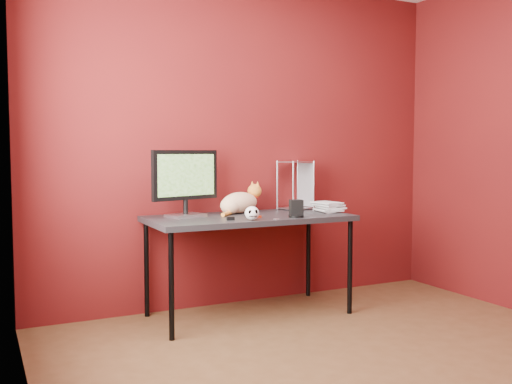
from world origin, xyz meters
name	(u,v)px	position (x,y,z in m)	size (l,w,h in m)	color
room	(385,110)	(0.00, 0.00, 1.45)	(3.52, 3.52, 2.61)	#4E321B
desk	(249,222)	(-0.15, 1.37, 0.70)	(1.50, 0.70, 0.75)	black
monitor	(185,180)	(-0.60, 1.51, 1.02)	(0.55, 0.25, 0.49)	silver
cat	(240,202)	(-0.14, 1.56, 0.83)	(0.45, 0.35, 0.24)	orange
skull_mug	(252,213)	(-0.26, 1.10, 0.80)	(0.10, 0.10, 0.10)	white
speaker	(296,209)	(0.11, 1.12, 0.81)	(0.11, 0.11, 0.13)	black
book_stack	(320,155)	(0.46, 1.36, 1.20)	(0.20, 0.25, 0.90)	beige
wire_rack	(295,185)	(0.39, 1.62, 0.95)	(0.27, 0.24, 0.40)	silver
pocket_knife	(255,217)	(-0.18, 1.20, 0.76)	(0.09, 0.02, 0.02)	#A2220C
black_gadget	(231,218)	(-0.39, 1.17, 0.76)	(0.05, 0.03, 0.02)	black
washer	(276,219)	(-0.08, 1.08, 0.75)	(0.04, 0.04, 0.00)	silver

